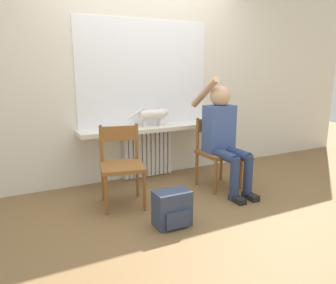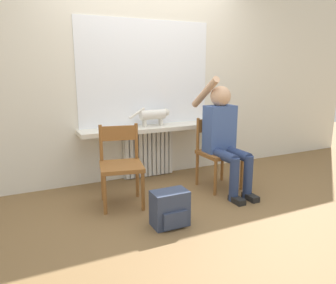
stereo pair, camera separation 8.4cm
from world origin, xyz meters
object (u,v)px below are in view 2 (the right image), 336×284
Objects in this scene: cat at (154,115)px; chair_left at (121,164)px; person at (224,133)px; chair_right at (218,151)px; backpack at (170,209)px.

chair_left is at bearing -136.34° from cat.
person reaches higher than chair_left.
chair_right is at bearing 90.76° from person.
person is at bearing -91.39° from chair_right.
cat is (-0.55, 0.59, 0.39)m from chair_right.
cat is at bearing 55.16° from chair_left.
person is 2.44× the size of cat.
chair_left is 0.63× the size of person.
chair_left reaches higher than backpack.
person is 1.20m from backpack.
chair_left is 1.17m from chair_right.
person is at bearing -51.52° from cat.
chair_left is 0.75m from backpack.
backpack is at bearing -147.15° from chair_right.
chair_right is at bearing 11.54° from chair_left.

